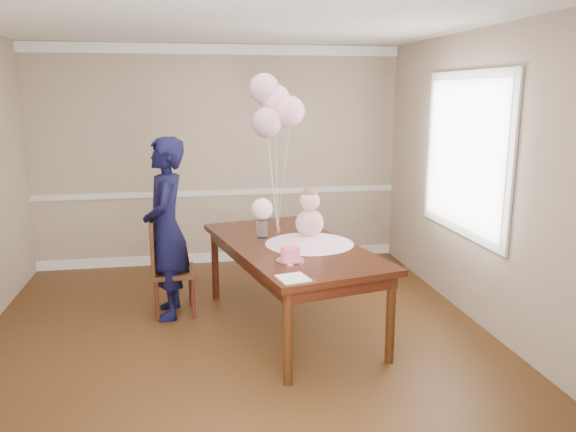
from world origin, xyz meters
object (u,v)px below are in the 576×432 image
Objects in this scene: dining_chair_seat at (173,272)px; woman at (166,229)px; dining_table_top at (291,247)px; birthday_cake at (290,254)px.

woman is at bearing -153.42° from dining_chair_seat.
dining_table_top reaches higher than dining_chair_seat.
birthday_cake is 1.47m from dining_chair_seat.
birthday_cake is (-0.10, -0.51, 0.09)m from dining_table_top.
birthday_cake is 0.09× the size of woman.
woman reaches higher than birthday_cake.
birthday_cake is 1.42m from woman.
dining_chair_seat is 0.24× the size of woman.
woman is at bearing 135.85° from birthday_cake.
woman reaches higher than dining_table_top.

